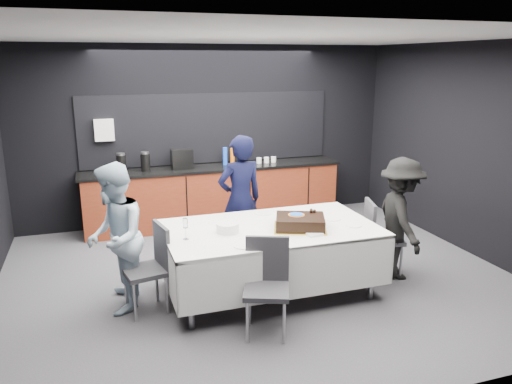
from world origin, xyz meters
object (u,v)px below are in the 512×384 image
(chair_right, at_px, (378,232))
(person_left, at_px, (115,238))
(plate_stack, at_px, (228,227))
(person_right, at_px, (400,219))
(person_center, at_px, (240,200))
(champagne_flute, at_px, (185,224))
(chair_left, at_px, (152,262))
(chair_near, at_px, (267,279))
(cake_assembly, at_px, (300,222))
(party_table, at_px, (270,239))

(chair_right, height_order, person_left, person_left)
(plate_stack, distance_m, person_left, 1.17)
(person_right, bearing_deg, person_left, 98.63)
(chair_right, bearing_deg, person_center, 148.59)
(person_center, height_order, person_left, person_center)
(champagne_flute, xyz_separation_m, person_right, (2.57, 0.02, -0.21))
(plate_stack, bearing_deg, chair_left, 178.82)
(plate_stack, height_order, person_right, person_right)
(chair_near, xyz_separation_m, person_right, (1.93, 0.68, 0.20))
(chair_left, bearing_deg, cake_assembly, -5.61)
(plate_stack, distance_m, champagne_flute, 0.49)
(champagne_flute, distance_m, chair_left, 0.54)
(plate_stack, bearing_deg, cake_assembly, -10.15)
(chair_near, height_order, person_left, person_left)
(chair_near, bearing_deg, plate_stack, 103.50)
(party_table, xyz_separation_m, person_left, (-1.64, 0.16, 0.14))
(chair_near, bearing_deg, person_right, 19.52)
(champagne_flute, relative_size, person_center, 0.13)
(party_table, bearing_deg, cake_assembly, -28.31)
(champagne_flute, relative_size, person_left, 0.14)
(party_table, distance_m, chair_right, 1.42)
(plate_stack, relative_size, person_center, 0.15)
(chair_right, xyz_separation_m, chair_near, (-1.72, -0.82, 0.00))
(party_table, xyz_separation_m, plate_stack, (-0.49, -0.02, 0.19))
(cake_assembly, bearing_deg, plate_stack, 169.85)
(cake_assembly, xyz_separation_m, person_right, (1.33, 0.08, -0.12))
(chair_right, bearing_deg, champagne_flute, -176.23)
(chair_left, relative_size, chair_near, 1.00)
(chair_left, height_order, person_right, person_right)
(champagne_flute, height_order, person_left, person_left)
(champagne_flute, height_order, person_center, person_center)
(cake_assembly, bearing_deg, chair_right, 10.82)
(person_center, height_order, person_right, person_center)
(champagne_flute, height_order, person_right, person_right)
(chair_left, height_order, chair_near, same)
(party_table, xyz_separation_m, chair_right, (1.41, 0.06, -0.11))
(cake_assembly, relative_size, chair_near, 0.74)
(person_center, bearing_deg, champagne_flute, 39.50)
(chair_right, bearing_deg, person_left, 178.20)
(chair_right, xyz_separation_m, person_center, (-1.47, 0.90, 0.30))
(party_table, relative_size, person_center, 1.39)
(chair_left, distance_m, person_left, 0.45)
(champagne_flute, xyz_separation_m, person_center, (0.90, 1.05, -0.11))
(person_center, bearing_deg, person_right, 138.21)
(cake_assembly, distance_m, champagne_flute, 1.25)
(party_table, relative_size, person_left, 1.48)
(party_table, distance_m, champagne_flute, 1.01)
(champagne_flute, xyz_separation_m, chair_left, (-0.34, 0.10, -0.40))
(chair_left, distance_m, person_right, 2.92)
(champagne_flute, relative_size, chair_right, 0.24)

